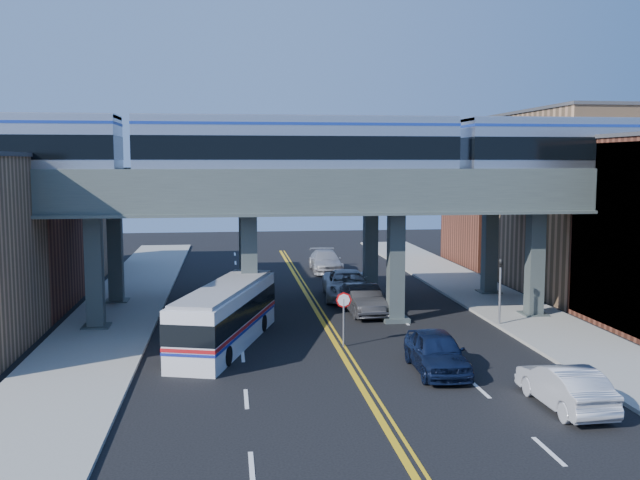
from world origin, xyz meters
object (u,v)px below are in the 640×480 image
object	(u,v)px
traffic_signal	(500,284)
car_lane_d	(326,261)
car_lane_c	(347,285)
car_lane_a	(437,352)
transit_train	(297,149)
stop_sign	(344,310)
car_parked_curb	(565,386)
transit_bus	(226,316)
car_lane_b	(363,299)

from	to	relation	value
traffic_signal	car_lane_d	distance (m)	21.21
car_lane_c	car_lane_d	world-z (taller)	car_lane_c
car_lane_d	car_lane_a	bearing A→B (deg)	-87.03
transit_train	traffic_signal	distance (m)	12.96
stop_sign	car_parked_curb	world-z (taller)	stop_sign
transit_train	traffic_signal	xyz separation A→B (m)	(10.62, -2.00, -7.15)
traffic_signal	transit_bus	xyz separation A→B (m)	(-14.46, -2.01, -0.90)
transit_train	car_lane_b	size ratio (longest dim) A/B	10.14
transit_train	car_lane_d	world-z (taller)	transit_train
transit_bus	car_parked_curb	distance (m)	15.89
transit_bus	car_lane_d	distance (m)	23.48
transit_bus	car_lane_c	size ratio (longest dim) A/B	1.69
car_lane_a	car_lane_d	distance (m)	27.66
car_lane_c	traffic_signal	bearing A→B (deg)	-48.02
transit_bus	car_lane_c	distance (m)	13.33
transit_train	transit_bus	xyz separation A→B (m)	(-3.84, -4.01, -8.05)
transit_train	car_lane_c	distance (m)	11.63
transit_train	car_lane_b	xyz separation A→B (m)	(4.03, 2.11, -8.61)
car_lane_a	car_parked_curb	bearing A→B (deg)	-54.03
transit_train	car_lane_b	distance (m)	9.74
traffic_signal	car_lane_d	world-z (taller)	traffic_signal
stop_sign	car_lane_d	distance (m)	23.24
car_lane_a	car_lane_c	xyz separation A→B (m)	(-1.03, 16.37, 0.03)
transit_bus	transit_train	bearing A→B (deg)	-27.02
stop_sign	car_lane_a	size ratio (longest dim) A/B	0.52
transit_bus	car_lane_c	world-z (taller)	transit_bus
transit_train	car_parked_curb	size ratio (longest dim) A/B	10.82
car_lane_a	transit_bus	bearing A→B (deg)	149.68
transit_bus	car_lane_b	xyz separation A→B (m)	(7.87, 6.12, -0.56)
car_lane_a	traffic_signal	bearing A→B (deg)	54.83
car_lane_a	car_lane_c	size ratio (longest dim) A/B	0.79
transit_bus	traffic_signal	bearing A→B (deg)	-65.31
transit_train	car_lane_b	bearing A→B (deg)	27.71
car_lane_c	car_lane_d	distance (m)	11.27
traffic_signal	transit_bus	world-z (taller)	traffic_signal
car_lane_a	car_lane_d	size ratio (longest dim) A/B	0.87
car_lane_a	car_lane_b	size ratio (longest dim) A/B	0.99
car_lane_d	car_parked_curb	world-z (taller)	car_lane_d
car_lane_a	car_parked_curb	distance (m)	5.84
car_lane_b	car_lane_d	world-z (taller)	same
traffic_signal	car_lane_c	distance (m)	11.19
car_lane_a	car_lane_c	bearing A→B (deg)	95.52
car_lane_a	car_parked_curb	xyz separation A→B (m)	(3.27, -4.84, -0.07)
car_lane_b	car_lane_c	xyz separation A→B (m)	(-0.14, 4.72, 0.05)
transit_train	car_lane_c	world-z (taller)	transit_train
transit_bus	car_lane_a	size ratio (longest dim) A/B	2.15
transit_bus	car_lane_a	xyz separation A→B (m)	(8.76, -5.53, -0.54)
transit_bus	car_lane_b	size ratio (longest dim) A/B	2.12
transit_train	stop_sign	distance (m)	9.34
car_lane_a	car_lane_b	distance (m)	11.68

